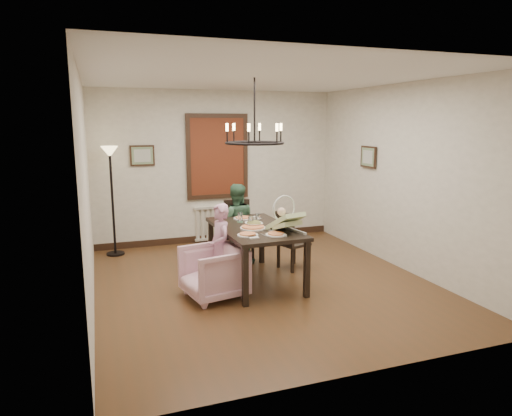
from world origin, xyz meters
TOP-DOWN VIEW (x-y plane):
  - room_shell at (0.00, 0.37)m, footprint 4.51×5.00m
  - dining_table at (-0.10, 0.10)m, footprint 1.00×1.72m
  - chair_far at (0.02, 1.18)m, footprint 0.46×0.46m
  - chair_right at (0.66, 0.47)m, footprint 0.50×0.50m
  - armchair at (-0.79, -0.28)m, footprint 0.86×0.85m
  - elderly_woman at (-0.64, -0.06)m, footprint 0.27×0.38m
  - seated_man at (-0.09, 1.02)m, footprint 0.60×0.51m
  - baby_bouncer at (0.18, -0.34)m, footprint 0.49×0.59m
  - salad_bowl at (-0.10, 0.11)m, footprint 0.29×0.29m
  - pizza_platter at (-0.16, -0.01)m, footprint 0.35×0.35m
  - drinking_glass at (-0.15, 0.11)m, footprint 0.07×0.07m
  - window_blinds at (0.00, 2.46)m, footprint 1.00×0.03m
  - radiator at (0.00, 2.48)m, footprint 0.92×0.12m
  - picture_back at (-1.35, 2.47)m, footprint 0.42×0.03m
  - picture_right at (2.21, 0.90)m, footprint 0.03×0.42m
  - floor_lamp at (-1.90, 2.15)m, footprint 0.30×0.30m
  - chandelier at (-0.10, 0.10)m, footprint 0.80×0.80m

SIDE VIEW (x-z plane):
  - armchair at x=-0.79m, z-range 0.00..0.67m
  - radiator at x=0.00m, z-range 0.04..0.66m
  - chair_right at x=0.66m, z-range 0.00..0.90m
  - chair_far at x=0.02m, z-range 0.00..0.98m
  - elderly_woman at x=-0.64m, z-range 0.00..0.98m
  - seated_man at x=-0.09m, z-range 0.00..1.06m
  - dining_table at x=-0.10m, z-range 0.31..1.11m
  - pizza_platter at x=-0.16m, z-range 0.80..0.84m
  - salad_bowl at x=-0.10m, z-range 0.80..0.87m
  - drinking_glass at x=-0.15m, z-range 0.80..0.94m
  - floor_lamp at x=-1.90m, z-range 0.00..1.80m
  - baby_bouncer at x=0.18m, z-range 0.80..1.13m
  - room_shell at x=0.00m, z-range -0.01..2.80m
  - window_blinds at x=0.00m, z-range 0.90..2.30m
  - picture_back at x=-1.35m, z-range 1.47..1.83m
  - picture_right at x=2.21m, z-range 1.47..1.83m
  - chandelier at x=-0.10m, z-range 1.93..1.97m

